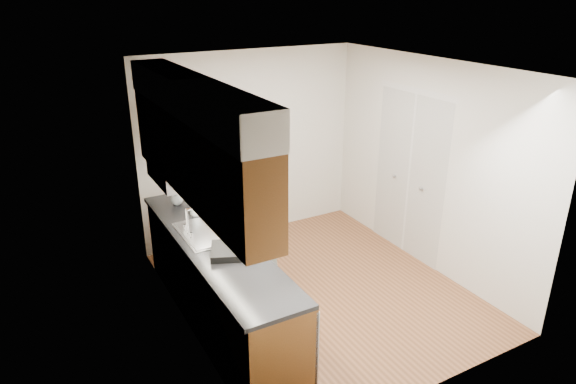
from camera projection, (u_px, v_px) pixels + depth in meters
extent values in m
plane|color=brown|center=(319.00, 291.00, 5.83)|extent=(3.50, 3.50, 0.00)
plane|color=white|center=(324.00, 67.00, 4.90)|extent=(3.50, 3.50, 0.00)
cube|color=silver|center=(183.00, 218.00, 4.69)|extent=(0.02, 3.50, 2.50)
cube|color=silver|center=(429.00, 166.00, 6.04)|extent=(0.02, 3.50, 2.50)
cube|color=silver|center=(250.00, 146.00, 6.79)|extent=(3.00, 0.02, 2.50)
cube|color=brown|center=(218.00, 284.00, 5.13)|extent=(0.60, 2.80, 0.90)
cube|color=black|center=(214.00, 243.00, 4.94)|extent=(0.63, 2.80, 0.04)
cube|color=#B2B2B7|center=(208.00, 237.00, 5.12)|extent=(0.48, 0.68, 0.14)
cube|color=#B2B2B7|center=(208.00, 232.00, 5.10)|extent=(0.52, 0.72, 0.01)
cube|color=#B2B2B7|center=(299.00, 334.00, 4.36)|extent=(0.03, 0.60, 0.80)
cube|color=brown|center=(196.00, 155.00, 4.55)|extent=(0.33, 2.80, 0.75)
cube|color=silver|center=(192.00, 96.00, 4.35)|extent=(0.35, 2.80, 0.30)
cube|color=#A5A5AA|center=(177.00, 174.00, 5.44)|extent=(0.46, 0.75, 0.16)
cube|color=white|center=(409.00, 176.00, 6.36)|extent=(0.02, 1.22, 2.05)
cube|color=slate|center=(262.00, 292.00, 5.80)|extent=(0.73, 1.00, 0.02)
imported|color=#9FB8C1|center=(261.00, 214.00, 5.44)|extent=(0.70, 0.81, 1.92)
imported|color=silver|center=(194.00, 203.00, 5.43)|extent=(0.13, 0.13, 0.28)
imported|color=silver|center=(203.00, 204.00, 5.54)|extent=(0.10, 0.10, 0.18)
imported|color=silver|center=(177.00, 197.00, 5.73)|extent=(0.19, 0.19, 0.18)
cylinder|color=#A81C25|center=(208.00, 207.00, 5.54)|extent=(0.08, 0.08, 0.12)
cylinder|color=#A5A5AA|center=(198.00, 208.00, 5.54)|extent=(0.07, 0.07, 0.11)
cube|color=black|center=(234.00, 251.00, 4.69)|extent=(0.52, 0.48, 0.07)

